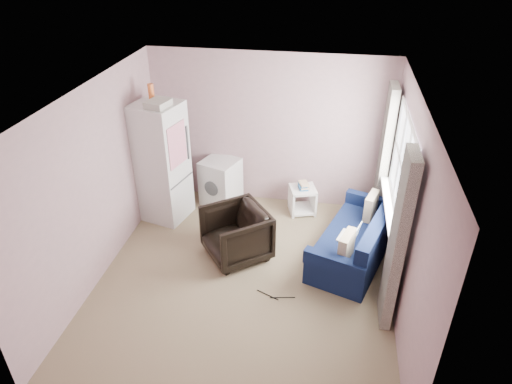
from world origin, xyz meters
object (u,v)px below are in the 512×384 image
sofa (358,241)px  washing_machine (221,181)px  fridge (162,162)px  side_table (302,198)px  armchair (236,232)px

sofa → washing_machine: bearing=171.2°
washing_machine → sofa: (2.24, -1.16, -0.11)m
sofa → fridge: bearing=-172.9°
side_table → fridge: bearing=-167.7°
armchair → sofa: (1.68, 0.24, -0.12)m
side_table → sofa: size_ratio=0.28×
armchair → sofa: bearing=60.4°
washing_machine → side_table: (1.38, -0.08, -0.15)m
side_table → sofa: sofa is taller
fridge → washing_machine: bearing=49.4°
side_table → sofa: 1.38m
side_table → armchair: bearing=-121.9°
armchair → fridge: size_ratio=0.38×
washing_machine → sofa: size_ratio=0.40×
washing_machine → sofa: bearing=-7.5°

